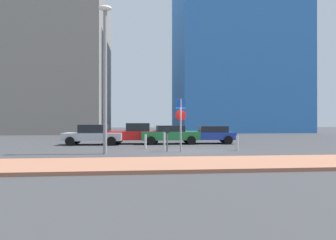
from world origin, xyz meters
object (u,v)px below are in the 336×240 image
at_px(parking_meter, 167,136).
at_px(street_lamp, 105,68).
at_px(parked_car_silver, 93,134).
at_px(parked_car_green, 170,134).
at_px(traffic_bollard_near, 145,141).
at_px(traffic_bollard_far, 237,143).
at_px(parked_car_red, 136,134).
at_px(traffic_bollard_mid, 164,141).
at_px(parked_car_blue, 209,134).
at_px(parking_sign_post, 181,118).

bearing_deg(parking_meter, street_lamp, -164.28).
bearing_deg(parked_car_silver, parking_meter, -46.52).
height_order(parked_car_green, traffic_bollard_near, parked_car_green).
relative_size(parking_meter, traffic_bollard_far, 1.53).
height_order(parked_car_red, traffic_bollard_far, parked_car_red).
distance_m(parking_meter, street_lamp, 5.10).
bearing_deg(parked_car_green, traffic_bollard_mid, -99.99).
height_order(street_lamp, traffic_bollard_mid, street_lamp).
xyz_separation_m(parked_car_blue, parking_meter, (-3.79, -5.48, 0.15)).
bearing_deg(parking_meter, parked_car_green, 82.39).
height_order(parked_car_blue, street_lamp, street_lamp).
relative_size(street_lamp, traffic_bollard_mid, 7.43).
height_order(parking_meter, traffic_bollard_mid, parking_meter).
distance_m(parked_car_silver, traffic_bollard_near, 4.95).
bearing_deg(parking_sign_post, parked_car_red, 112.48).
height_order(parking_sign_post, traffic_bollard_far, parking_sign_post).
height_order(parked_car_green, street_lamp, street_lamp).
relative_size(street_lamp, traffic_bollard_near, 8.85).
bearing_deg(traffic_bollard_far, traffic_bollard_near, 160.52).
bearing_deg(parked_car_green, street_lamp, -122.95).
distance_m(parking_sign_post, parking_meter, 1.32).
height_order(parked_car_silver, parked_car_green, parked_car_silver).
relative_size(parking_sign_post, traffic_bollard_mid, 2.83).
relative_size(parked_car_blue, traffic_bollard_near, 4.64).
bearing_deg(parked_car_green, parked_car_silver, -178.01).
bearing_deg(parking_sign_post, parked_car_blue, 62.57).
bearing_deg(parked_car_silver, parked_car_red, 8.73).
height_order(street_lamp, traffic_bollard_far, street_lamp).
height_order(parking_sign_post, traffic_bollard_mid, parking_sign_post).
bearing_deg(traffic_bollard_mid, traffic_bollard_near, 133.29).
relative_size(parked_car_green, street_lamp, 0.56).
bearing_deg(traffic_bollard_far, parked_car_silver, 150.35).
distance_m(parked_car_silver, traffic_bollard_mid, 6.55).
height_order(parked_car_silver, traffic_bollard_near, parked_car_silver).
xyz_separation_m(parked_car_green, traffic_bollard_far, (3.40, -5.34, -0.30)).
distance_m(parking_meter, traffic_bollard_near, 2.30).
distance_m(parked_car_blue, street_lamp, 10.37).
bearing_deg(parking_meter, parked_car_blue, 55.35).
relative_size(parking_sign_post, parking_meter, 2.24).
distance_m(parked_car_green, parked_car_blue, 3.07).
bearing_deg(parking_sign_post, traffic_bollard_near, 129.13).
distance_m(parked_car_green, traffic_bollard_far, 6.34).
xyz_separation_m(parked_car_red, street_lamp, (-1.58, -6.61, 3.78)).
bearing_deg(parking_meter, traffic_bollard_mid, 97.29).
bearing_deg(parked_car_silver, traffic_bollard_near, -41.27).
distance_m(parked_car_silver, street_lamp, 7.38).
bearing_deg(parking_sign_post, street_lamp, -172.78).
height_order(parked_car_red, parking_meter, parked_car_red).
distance_m(parking_sign_post, street_lamp, 4.92).
height_order(traffic_bollard_mid, traffic_bollard_far, traffic_bollard_mid).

